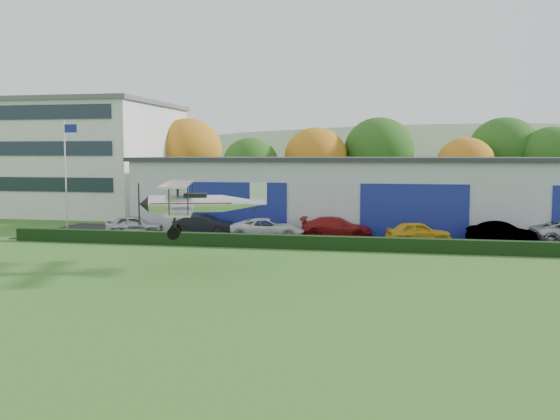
% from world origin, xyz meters
% --- Properties ---
extents(ground, '(300.00, 300.00, 0.00)m').
position_xyz_m(ground, '(0.00, 0.00, 0.00)').
color(ground, '#366A21').
rests_on(ground, ground).
extents(apron, '(48.00, 9.00, 0.05)m').
position_xyz_m(apron, '(3.00, 21.00, 0.03)').
color(apron, black).
rests_on(apron, ground).
extents(hedge, '(46.00, 0.60, 0.80)m').
position_xyz_m(hedge, '(3.00, 16.20, 0.40)').
color(hedge, black).
rests_on(hedge, ground).
extents(hangar, '(40.60, 12.60, 5.30)m').
position_xyz_m(hangar, '(5.00, 27.98, 2.66)').
color(hangar, '#B2B7BC').
rests_on(hangar, ground).
extents(office_block, '(20.60, 15.60, 10.40)m').
position_xyz_m(office_block, '(-28.00, 35.00, 5.21)').
color(office_block, silver).
rests_on(office_block, ground).
extents(flagpole, '(1.05, 0.10, 8.00)m').
position_xyz_m(flagpole, '(-19.88, 22.00, 4.78)').
color(flagpole, silver).
rests_on(flagpole, ground).
extents(tree_belt, '(75.70, 13.22, 10.12)m').
position_xyz_m(tree_belt, '(0.85, 40.62, 5.61)').
color(tree_belt, '#3D2614').
rests_on(tree_belt, ground).
extents(distant_hills, '(430.00, 196.00, 56.00)m').
position_xyz_m(distant_hills, '(-4.38, 140.00, -13.05)').
color(distant_hills, '#4C6642').
rests_on(distant_hills, ground).
extents(car_0, '(4.18, 2.63, 1.32)m').
position_xyz_m(car_0, '(-13.68, 19.83, 0.71)').
color(car_0, silver).
rests_on(car_0, apron).
extents(car_1, '(4.21, 1.58, 1.37)m').
position_xyz_m(car_1, '(-8.94, 20.59, 0.74)').
color(car_1, black).
rests_on(car_1, apron).
extents(car_2, '(5.11, 2.97, 1.34)m').
position_xyz_m(car_2, '(-4.33, 19.60, 0.72)').
color(car_2, silver).
rests_on(car_2, apron).
extents(car_3, '(4.76, 2.07, 1.36)m').
position_xyz_m(car_3, '(0.02, 21.02, 0.73)').
color(car_3, maroon).
rests_on(car_3, apron).
extents(car_4, '(4.23, 2.50, 1.35)m').
position_xyz_m(car_4, '(5.25, 19.54, 0.72)').
color(car_4, gold).
rests_on(car_4, apron).
extents(car_5, '(4.30, 2.57, 1.34)m').
position_xyz_m(car_5, '(10.26, 20.28, 0.72)').
color(car_5, gray).
rests_on(car_5, apron).
extents(biplane, '(6.23, 7.04, 2.64)m').
position_xyz_m(biplane, '(-5.50, 9.12, 3.26)').
color(biplane, silver).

